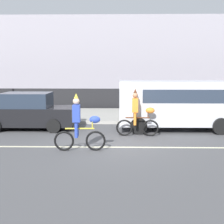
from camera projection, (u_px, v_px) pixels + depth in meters
The scene contains 9 objects.
ground_plane at pixel (111, 144), 11.34m from camera, with size 80.00×80.00×0.00m, color #4C4C4F.
road_centre_line at pixel (111, 147), 10.85m from camera, with size 36.00×0.14×0.01m, color beige.
sidewalk_curb at pixel (114, 115), 17.77m from camera, with size 60.00×5.00×0.15m, color #9E9B93.
fence_line at pixel (115, 99), 20.55m from camera, with size 40.00×0.08×1.40m, color black.
building_backdrop at pixel (107, 60), 28.70m from camera, with size 28.00×8.00×6.90m, color #99939E.
parade_cyclist_cobalt at pixel (80, 126), 10.28m from camera, with size 1.72×0.50×1.92m.
parade_cyclist_orange at pixel (138, 116), 12.53m from camera, with size 1.72×0.50×1.92m.
parked_van_silver at pixel (178, 101), 13.77m from camera, with size 5.00×2.22×2.18m.
parked_car_black at pixel (29, 112), 14.03m from camera, with size 4.10×1.92×1.64m.
Camera 1 is at (0.27, -11.07, 2.73)m, focal length 50.00 mm.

